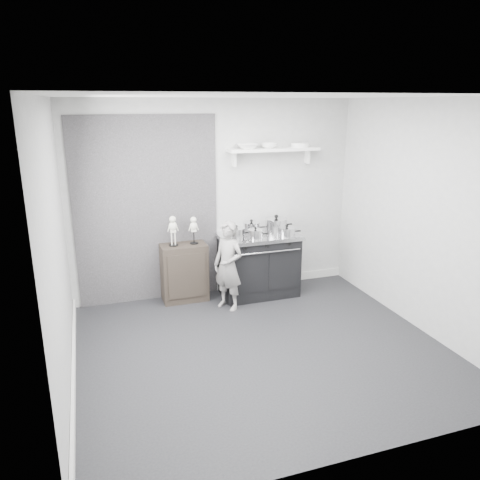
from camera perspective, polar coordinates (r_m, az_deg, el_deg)
name	(u,v)px	position (r m, az deg, el deg)	size (l,w,h in m)	color
ground	(261,348)	(5.37, 2.57, -13.07)	(4.00, 4.00, 0.00)	black
room_shell	(250,203)	(4.89, 1.21, 4.57)	(4.02, 3.62, 2.71)	#A1A19E
wall_shelf	(274,150)	(6.56, 4.11, 10.86)	(1.30, 0.26, 0.24)	white
stove	(259,264)	(6.61, 2.29, -2.97)	(1.10, 0.69, 0.88)	black
side_cabinet	(184,272)	(6.48, -6.82, -3.94)	(0.61, 0.36, 0.80)	black
child	(228,266)	(6.11, -1.44, -3.16)	(0.43, 0.28, 1.19)	gray
pot_front_left	(236,233)	(6.28, -0.44, 0.87)	(0.32, 0.23, 0.18)	silver
pot_back_left	(251,227)	(6.54, 1.40, 1.55)	(0.32, 0.24, 0.19)	silver
pot_back_right	(276,225)	(6.63, 4.43, 1.87)	(0.40, 0.32, 0.24)	silver
pot_front_right	(287,231)	(6.42, 5.72, 1.04)	(0.33, 0.24, 0.16)	silver
pot_front_center	(255,234)	(6.26, 1.90, 0.74)	(0.29, 0.20, 0.17)	silver
skeleton_full	(173,229)	(6.27, -8.17, 1.38)	(0.13, 0.08, 0.47)	silver
skeleton_torso	(194,228)	(6.32, -5.67, 1.44)	(0.12, 0.08, 0.43)	silver
bowl_large	(247,146)	(6.41, 0.91, 11.36)	(0.29, 0.29, 0.07)	white
bowl_small	(269,146)	(6.52, 3.55, 11.42)	(0.22, 0.22, 0.07)	white
plate_stack	(300,145)	(6.70, 7.30, 11.42)	(0.26, 0.26, 0.06)	white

